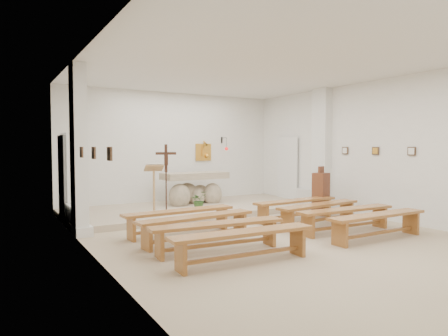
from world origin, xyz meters
TOP-DOWN VIEW (x-y plane):
  - ground at (0.00, 0.00)m, footprint 7.00×10.00m
  - wall_left at (-3.49, 0.00)m, footprint 0.02×10.00m
  - wall_right at (3.49, 0.00)m, footprint 0.02×10.00m
  - wall_back at (0.00, 4.99)m, footprint 7.00×0.02m
  - ceiling at (0.00, 0.00)m, footprint 7.00×10.00m
  - sanctuary_platform at (0.00, 3.50)m, footprint 6.98×3.00m
  - pilaster_left at (-3.37, 2.00)m, footprint 0.26×0.55m
  - pilaster_right at (3.37, 2.00)m, footprint 0.26×0.55m
  - gold_wall_relief at (1.05, 4.96)m, footprint 0.55×0.04m
  - sanctuary_lamp at (1.75, 4.71)m, footprint 0.11×0.36m
  - station_frame_left_front at (-3.47, -0.80)m, footprint 0.03×0.20m
  - station_frame_left_mid at (-3.47, 0.20)m, footprint 0.03×0.20m
  - station_frame_left_rear at (-3.47, 1.20)m, footprint 0.03×0.20m
  - station_frame_right_front at (3.47, -0.80)m, footprint 0.03×0.20m
  - station_frame_right_mid at (3.47, 0.20)m, footprint 0.03×0.20m
  - station_frame_right_rear at (3.47, 1.20)m, footprint 0.03×0.20m
  - radiator_left at (-3.43, 2.70)m, footprint 0.10×0.85m
  - radiator_right at (3.43, 2.70)m, footprint 0.10×0.85m
  - altar at (0.23, 3.99)m, footprint 1.98×0.92m
  - lectern at (-1.44, 2.85)m, footprint 0.51×0.45m
  - crucifix_stand at (-1.05, 3.00)m, footprint 0.52×0.23m
  - potted_plant at (-0.11, 3.02)m, footprint 0.51×0.47m
  - donation_pedestal at (2.66, 1.28)m, footprint 0.42×0.42m
  - bench_left_front at (-1.57, 1.02)m, footprint 2.44×0.50m
  - bench_right_front at (1.57, 1.02)m, footprint 2.44×0.53m
  - bench_left_second at (-1.57, 0.21)m, footprint 2.45×0.63m
  - bench_right_second at (1.57, 0.21)m, footprint 2.45×0.67m
  - bench_left_third at (-1.57, -0.60)m, footprint 2.45×0.59m
  - bench_right_third at (1.57, -0.60)m, footprint 2.43×0.46m
  - bench_left_fourth at (-1.57, -1.40)m, footprint 2.44×0.52m
  - bench_right_fourth at (1.57, -1.40)m, footprint 2.42×0.39m

SIDE VIEW (x-z plane):
  - ground at x=0.00m, z-range 0.00..0.00m
  - sanctuary_platform at x=0.00m, z-range 0.00..0.15m
  - radiator_left at x=-3.43m, z-range 0.01..0.53m
  - radiator_right at x=3.43m, z-range 0.01..0.53m
  - bench_left_front at x=-1.57m, z-range 0.13..0.64m
  - bench_right_front at x=1.57m, z-range 0.13..0.64m
  - bench_left_second at x=-1.57m, z-range 0.13..0.64m
  - bench_right_second at x=1.57m, z-range 0.13..0.64m
  - bench_left_third at x=-1.57m, z-range 0.13..0.64m
  - bench_right_third at x=1.57m, z-range 0.13..0.64m
  - bench_left_fourth at x=-1.57m, z-range 0.13..0.64m
  - bench_right_fourth at x=1.57m, z-range 0.13..0.64m
  - potted_plant at x=-0.11m, z-range 0.15..0.63m
  - altar at x=0.23m, z-range 0.03..1.04m
  - donation_pedestal at x=2.66m, z-range -0.08..1.23m
  - lectern at x=-1.44m, z-range 0.14..1.41m
  - crucifix_stand at x=-1.05m, z-range 0.29..2.02m
  - gold_wall_relief at x=1.05m, z-range 1.38..1.92m
  - station_frame_left_front at x=-3.47m, z-range 1.62..1.82m
  - station_frame_left_mid at x=-3.47m, z-range 1.62..1.82m
  - station_frame_left_rear at x=-3.47m, z-range 1.62..1.82m
  - station_frame_right_front at x=3.47m, z-range 1.62..1.82m
  - station_frame_right_mid at x=3.47m, z-range 1.62..1.82m
  - station_frame_right_rear at x=3.47m, z-range 1.62..1.82m
  - wall_left at x=-3.49m, z-range 0.00..3.50m
  - wall_right at x=3.49m, z-range 0.00..3.50m
  - wall_back at x=0.00m, z-range 0.00..3.50m
  - pilaster_left at x=-3.37m, z-range 0.00..3.50m
  - pilaster_right at x=3.37m, z-range 0.00..3.50m
  - sanctuary_lamp at x=1.75m, z-range 1.59..2.03m
  - ceiling at x=0.00m, z-range 3.48..3.50m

